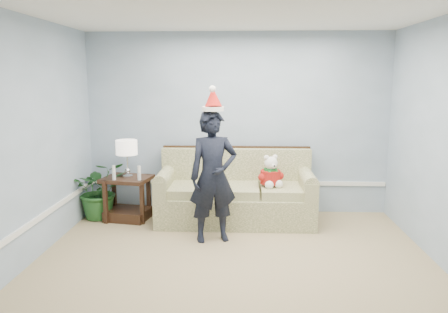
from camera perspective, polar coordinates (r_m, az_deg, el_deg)
room_shell at (r=4.08m, az=1.20°, el=0.65°), size 4.54×5.04×2.74m
wainscot_trim at (r=5.59m, az=-10.75°, el=-6.38°), size 4.49×4.99×0.06m
sofa at (r=6.29m, az=1.52°, el=-5.11°), size 2.19×0.94×1.03m
side_table at (r=6.52m, az=-12.44°, el=-5.92°), size 0.74×0.65×0.63m
table_lamp at (r=6.34m, az=-12.60°, el=0.97°), size 0.30×0.30×0.54m
candle_pair at (r=6.23m, az=-12.62°, el=-2.17°), size 0.41×0.05×0.20m
houseplant at (r=6.63m, az=-15.91°, el=-4.18°), size 0.97×0.92×0.85m
man at (r=5.42m, az=-1.42°, el=-2.65°), size 0.68×0.54×1.65m
santa_hat at (r=5.30m, az=-1.45°, el=7.43°), size 0.31×0.34×0.32m
teddy_bear at (r=6.08m, az=6.09°, el=-2.43°), size 0.36×0.36×0.45m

